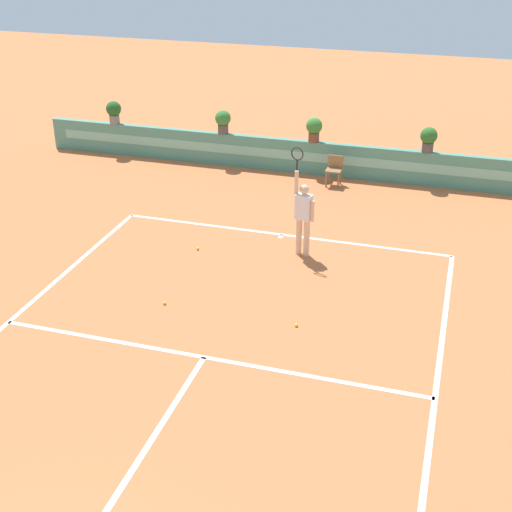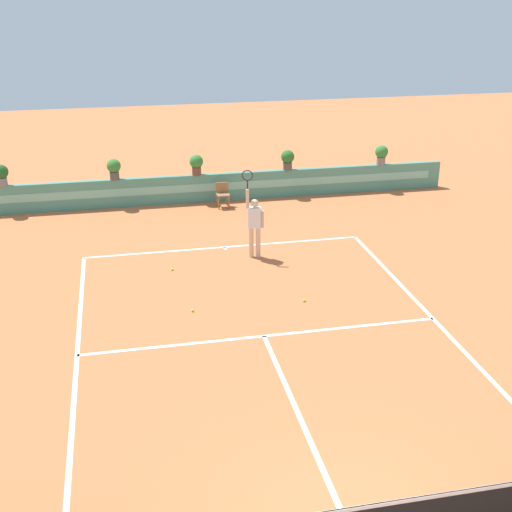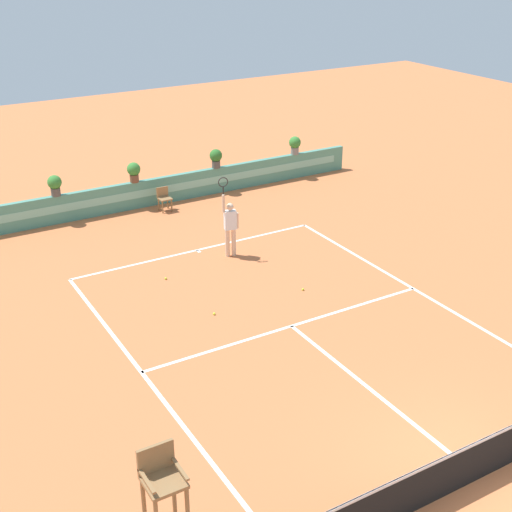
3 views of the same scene
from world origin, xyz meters
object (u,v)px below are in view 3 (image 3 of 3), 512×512
object	(u,v)px
ball_kid_chair	(164,198)
tennis_ball_near_baseline	(214,314)
potted_plant_centre	(134,171)
potted_plant_left	(55,184)
umpire_chair	(163,494)
tennis_player	(230,224)
tennis_ball_by_sideline	(303,289)
potted_plant_right	(216,157)
potted_plant_far_right	(295,144)
tennis_ball_mid_court	(166,278)

from	to	relation	value
ball_kid_chair	tennis_ball_near_baseline	bearing A→B (deg)	-104.42
potted_plant_centre	potted_plant_left	xyz separation A→B (m)	(-2.85, 0.00, 0.00)
umpire_chair	potted_plant_centre	distance (m)	16.09
tennis_ball_near_baseline	tennis_player	bearing A→B (deg)	54.77
tennis_ball_near_baseline	tennis_ball_by_sideline	size ratio (longest dim) A/B	1.00
ball_kid_chair	potted_plant_centre	world-z (taller)	potted_plant_centre
ball_kid_chair	tennis_ball_by_sideline	bearing A→B (deg)	-84.05
ball_kid_chair	tennis_ball_near_baseline	xyz separation A→B (m)	(-1.99, -7.73, -0.44)
potted_plant_left	potted_plant_right	bearing A→B (deg)	0.00
potted_plant_far_right	potted_plant_right	bearing A→B (deg)	180.00
tennis_player	tennis_ball_mid_court	size ratio (longest dim) A/B	38.01
umpire_chair	potted_plant_far_right	bearing A→B (deg)	50.69
ball_kid_chair	potted_plant_left	bearing A→B (deg)	168.64
tennis_player	tennis_ball_mid_court	bearing A→B (deg)	-168.32
potted_plant_far_right	potted_plant_left	bearing A→B (deg)	180.00
potted_plant_right	potted_plant_centre	world-z (taller)	same
tennis_ball_by_sideline	potted_plant_far_right	size ratio (longest dim) A/B	0.09
potted_plant_right	tennis_ball_by_sideline	bearing A→B (deg)	-101.33
tennis_ball_near_baseline	potted_plant_left	distance (m)	8.73
tennis_player	potted_plant_centre	world-z (taller)	tennis_player
tennis_player	potted_plant_far_right	distance (m)	8.02
tennis_ball_near_baseline	tennis_ball_by_sideline	bearing A→B (deg)	-0.64
tennis_ball_near_baseline	tennis_ball_mid_court	bearing A→B (deg)	95.72
tennis_player	potted_plant_centre	size ratio (longest dim) A/B	3.57
ball_kid_chair	potted_plant_far_right	distance (m)	6.21
umpire_chair	tennis_ball_mid_court	distance (m)	10.16
ball_kid_chair	tennis_ball_mid_court	distance (m)	5.65
tennis_ball_by_sideline	potted_plant_right	bearing A→B (deg)	78.67
tennis_player	potted_plant_left	distance (m)	6.62
tennis_ball_mid_court	tennis_ball_by_sideline	bearing A→B (deg)	-40.35
umpire_chair	tennis_player	size ratio (longest dim) A/B	0.83
ball_kid_chair	tennis_ball_mid_court	size ratio (longest dim) A/B	12.50
tennis_ball_mid_court	potted_plant_far_right	distance (m)	10.31
potted_plant_left	ball_kid_chair	bearing A→B (deg)	-11.36
potted_plant_centre	potted_plant_left	world-z (taller)	same
potted_plant_centre	potted_plant_left	size ratio (longest dim) A/B	1.00
tennis_ball_mid_court	potted_plant_centre	distance (m)	6.23
ball_kid_chair	potted_plant_far_right	xyz separation A→B (m)	(6.10, 0.73, 0.93)
tennis_ball_near_baseline	potted_plant_far_right	world-z (taller)	potted_plant_far_right
tennis_player	potted_plant_right	xyz separation A→B (m)	(2.34, 5.40, 0.36)
ball_kid_chair	potted_plant_right	world-z (taller)	potted_plant_right
tennis_ball_mid_court	tennis_ball_by_sideline	distance (m)	4.01
tennis_ball_by_sideline	potted_plant_right	world-z (taller)	potted_plant_right
potted_plant_far_right	ball_kid_chair	bearing A→B (deg)	-173.15
tennis_ball_near_baseline	tennis_ball_by_sideline	distance (m)	2.80
tennis_ball_by_sideline	potted_plant_far_right	world-z (taller)	potted_plant_far_right
tennis_player	tennis_ball_by_sideline	size ratio (longest dim) A/B	38.01
potted_plant_right	umpire_chair	bearing A→B (deg)	-120.20
umpire_chair	tennis_ball_near_baseline	distance (m)	8.04
umpire_chair	potted_plant_far_right	xyz separation A→B (m)	(12.39, 15.13, 0.07)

